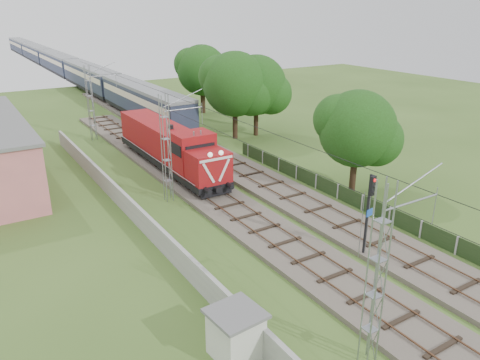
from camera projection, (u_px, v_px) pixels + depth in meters
ground at (301, 258)px, 27.20m from camera, size 140.00×140.00×0.00m
track_main at (238, 213)px, 32.69m from camera, size 4.20×70.00×0.45m
track_side at (211, 154)px, 45.50m from camera, size 4.20×80.00×0.45m
catenary at (167, 149)px, 33.85m from camera, size 3.31×70.00×8.00m
boundary_wall at (123, 201)px, 33.25m from camera, size 0.25×40.00×1.50m
fence at (362, 203)px, 33.33m from camera, size 0.12×32.00×1.20m
locomotive at (170, 146)px, 41.02m from camera, size 3.01×17.17×4.36m
coach_rake at (58, 62)px, 97.55m from camera, size 3.27×122.06×3.77m
signal_post at (370, 202)px, 26.02m from camera, size 0.57×0.44×5.14m
relay_hut at (236, 334)px, 19.30m from camera, size 2.25×2.25×2.16m
tree_a at (358, 130)px, 35.34m from camera, size 6.17×5.88×8.00m
tree_b at (257, 86)px, 51.07m from camera, size 6.86×6.53×8.89m
tree_c at (236, 85)px, 49.70m from camera, size 7.25×6.90×9.39m
tree_d at (203, 71)px, 62.03m from camera, size 6.98×6.65×9.05m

